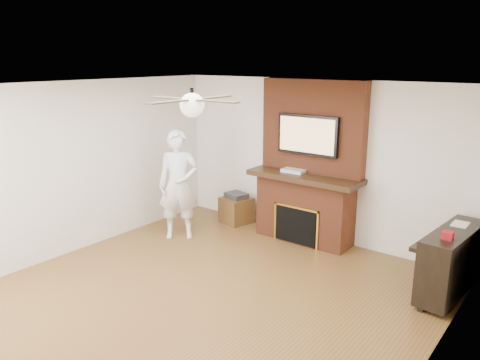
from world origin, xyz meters
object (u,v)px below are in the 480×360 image
Objects in this scene: fireplace at (307,178)px; person at (179,185)px; piano at (451,261)px; side_table at (236,209)px.

person is (-1.65, -1.16, -0.13)m from fireplace.
fireplace reaches higher than piano.
piano is (3.95, 0.61, -0.42)m from person.
fireplace is 1.54m from side_table.
person is at bearing -144.96° from fireplace.
side_table is 0.43× the size of piano.
piano is (2.30, -0.55, -0.55)m from fireplace.
piano is at bearing -13.42° from fireplace.
side_table is at bearing -177.15° from fireplace.
person is 3.11× the size of side_table.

